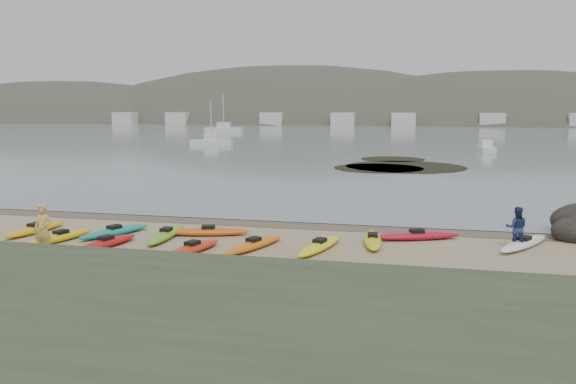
# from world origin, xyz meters

# --- Properties ---
(ground) EXTENTS (600.00, 600.00, 0.00)m
(ground) POSITION_xyz_m (0.00, 0.00, 0.00)
(ground) COLOR tan
(ground) RESTS_ON ground
(wet_sand) EXTENTS (60.00, 60.00, 0.00)m
(wet_sand) POSITION_xyz_m (0.00, -0.30, 0.00)
(wet_sand) COLOR brown
(wet_sand) RESTS_ON ground
(water) EXTENTS (1200.00, 1200.00, 0.00)m
(water) POSITION_xyz_m (0.00, 300.00, 0.01)
(water) COLOR slate
(water) RESTS_ON ground
(bluff) EXTENTS (60.00, 8.00, 2.00)m
(bluff) POSITION_xyz_m (0.00, -17.50, 1.00)
(bluff) COLOR #475138
(bluff) RESTS_ON ground
(kayaks) EXTENTS (22.68, 7.04, 0.34)m
(kayaks) POSITION_xyz_m (-1.31, -4.47, 0.17)
(kayaks) COLOR yellow
(kayaks) RESTS_ON ground
(person_west) EXTENTS (0.74, 0.52, 1.94)m
(person_west) POSITION_xyz_m (-7.69, -7.94, 0.97)
(person_west) COLOR #D4B255
(person_west) RESTS_ON ground
(person_east) EXTENTS (0.87, 0.71, 1.69)m
(person_east) POSITION_xyz_m (9.92, -3.01, 0.84)
(person_east) COLOR navy
(person_east) RESTS_ON ground
(kelp_mats) EXTENTS (12.09, 16.92, 0.04)m
(kelp_mats) POSITION_xyz_m (4.16, 28.25, 0.03)
(kelp_mats) COLOR black
(kelp_mats) RESTS_ON water
(moored_boats) EXTENTS (90.17, 74.96, 1.24)m
(moored_boats) POSITION_xyz_m (9.34, 90.09, 0.55)
(moored_boats) COLOR silver
(moored_boats) RESTS_ON ground
(far_hills) EXTENTS (550.00, 135.00, 80.00)m
(far_hills) POSITION_xyz_m (39.38, 193.97, -15.93)
(far_hills) COLOR #384235
(far_hills) RESTS_ON ground
(far_town) EXTENTS (199.00, 5.00, 4.00)m
(far_town) POSITION_xyz_m (6.00, 145.00, 2.00)
(far_town) COLOR beige
(far_town) RESTS_ON ground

